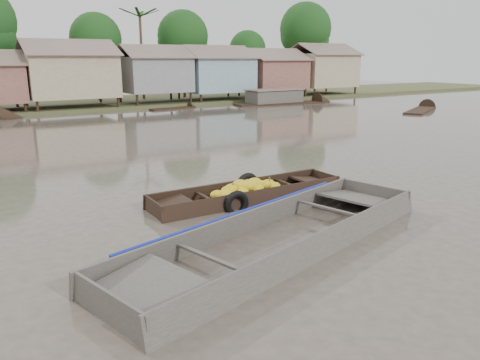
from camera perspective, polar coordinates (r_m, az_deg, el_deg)
ground at (r=11.65m, az=2.15°, el=-5.33°), size 120.00×120.00×0.00m
riverbank at (r=41.91m, az=-20.12°, el=12.56°), size 120.00×12.47×10.22m
banana_boat at (r=13.54m, az=0.76°, el=-1.64°), size 5.96×1.61×0.84m
viewer_boat at (r=10.35m, az=4.80°, el=-7.49°), size 8.91×4.32×0.69m
distant_boats at (r=38.31m, az=-2.36°, el=9.01°), size 48.53×15.61×1.38m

